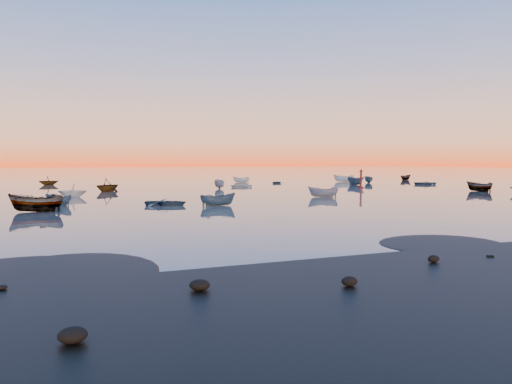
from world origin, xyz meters
TOP-DOWN VIEW (x-y plane):
  - ground at (0.00, 100.00)m, footprint 600.00×600.00m
  - mud_lobes at (0.00, -1.00)m, footprint 140.00×6.00m
  - moored_fleet at (0.00, 53.00)m, footprint 124.00×58.00m
  - boat_near_left at (-12.77, 26.40)m, footprint 3.29×4.35m
  - boat_near_center at (-8.22, 24.00)m, footprint 1.66×3.62m
  - channel_marker at (23.98, 46.54)m, footprint 0.92×0.92m

SIDE VIEW (x-z plane):
  - ground at x=0.00m, z-range 0.00..0.00m
  - moored_fleet at x=0.00m, z-range -0.60..0.60m
  - boat_near_left at x=-12.77m, z-range -0.50..0.50m
  - boat_near_center at x=-8.22m, z-range -0.62..0.62m
  - mud_lobes at x=0.00m, z-range -0.03..0.05m
  - channel_marker at x=23.98m, z-range -0.34..2.93m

